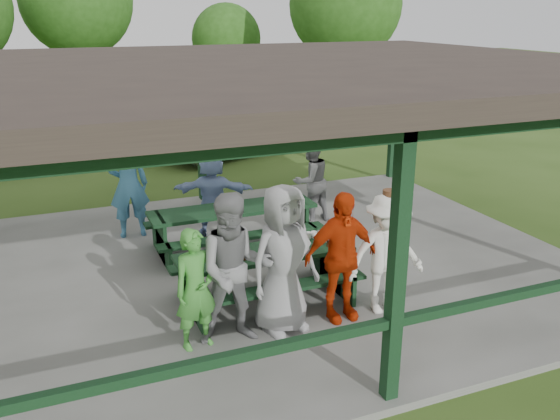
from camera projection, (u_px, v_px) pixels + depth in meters
name	position (u px, v px, depth m)	size (l,w,h in m)	color
ground	(264.00, 269.00, 9.77)	(90.00, 90.00, 0.00)	#304D18
concrete_slab	(264.00, 266.00, 9.75)	(10.00, 8.00, 0.10)	slate
pavilion_structure	(262.00, 73.00, 8.75)	(10.60, 8.60, 3.24)	black
picnic_table_near	(265.00, 269.00, 8.37)	(2.50, 1.39, 0.75)	black
picnic_table_far	(233.00, 222.00, 10.19)	(2.85, 1.39, 0.75)	black
table_setting	(278.00, 246.00, 8.37)	(2.33, 0.45, 0.10)	white
contestant_green	(196.00, 289.00, 7.12)	(0.56, 0.37, 1.53)	green
contestant_grey_left	(235.00, 270.00, 7.18)	(0.93, 0.73, 1.92)	gray
contestant_grey_mid	(283.00, 260.00, 7.44)	(0.96, 0.62, 1.96)	gray
contestant_red	(341.00, 257.00, 7.75)	(1.04, 0.43, 1.77)	#C02C07
contestant_white_fedora	(386.00, 254.00, 7.95)	(1.15, 0.73, 1.74)	white
spectator_lblue	(212.00, 193.00, 10.74)	(1.46, 0.47, 1.58)	#869FCF
spectator_blue	(128.00, 185.00, 10.61)	(0.71, 0.47, 1.95)	teal
spectator_grey	(311.00, 181.00, 11.38)	(0.81, 0.63, 1.66)	gray
pickup_truck	(232.00, 127.00, 17.60)	(2.43, 5.27, 1.47)	silver
farm_trailer	(9.00, 143.00, 15.85)	(3.81, 2.43, 1.33)	navy
tree_left	(77.00, 0.00, 21.96)	(4.12, 4.12, 6.44)	#332514
tree_mid	(226.00, 39.00, 23.77)	(2.76, 2.76, 4.32)	#332514
tree_right	(345.00, 5.00, 20.78)	(3.97, 3.97, 6.20)	#332514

